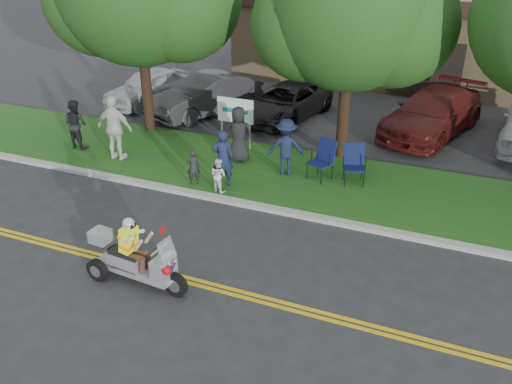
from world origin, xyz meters
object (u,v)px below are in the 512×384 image
at_px(lawn_chair_a, 323,157).
at_px(parked_car_left, 206,95).
at_px(parked_car_right, 433,113).
at_px(spectator_adult_left, 223,158).
at_px(lawn_chair_b, 354,161).
at_px(parked_car_far_left, 149,86).
at_px(trike_scooter, 134,260).
at_px(parked_car_mid, 285,102).
at_px(spectator_adult_right, 115,128).
at_px(spectator_adult_mid, 76,124).

height_order(lawn_chair_a, parked_car_left, parked_car_left).
bearing_deg(parked_car_right, spectator_adult_left, -108.19).
bearing_deg(lawn_chair_a, spectator_adult_left, -123.69).
xyz_separation_m(lawn_chair_a, lawn_chair_b, (0.87, 0.08, -0.02)).
bearing_deg(lawn_chair_b, parked_car_far_left, 135.86).
distance_m(lawn_chair_a, lawn_chair_b, 0.88).
xyz_separation_m(lawn_chair_a, parked_car_right, (2.42, 5.32, 0.01)).
xyz_separation_m(trike_scooter, parked_car_right, (4.60, 11.62, 0.23)).
xyz_separation_m(trike_scooter, parked_car_mid, (-0.76, 11.22, 0.10)).
xyz_separation_m(parked_car_far_left, parked_car_left, (2.86, -0.40, 0.06)).
bearing_deg(trike_scooter, parked_car_left, 114.52).
distance_m(lawn_chair_b, spectator_adult_left, 3.71).
bearing_deg(parked_car_far_left, parked_car_mid, 16.01).
relative_size(spectator_adult_left, parked_car_far_left, 0.40).
xyz_separation_m(spectator_adult_right, parked_car_far_left, (-2.47, 5.67, -0.41)).
distance_m(lawn_chair_b, spectator_adult_right, 7.32).
bearing_deg(parked_car_left, spectator_adult_right, -69.44).
distance_m(parked_car_far_left, parked_car_mid, 5.87).
bearing_deg(trike_scooter, lawn_chair_a, 75.60).
height_order(trike_scooter, parked_car_mid, trike_scooter).
bearing_deg(parked_car_far_left, spectator_adult_left, -31.33).
distance_m(lawn_chair_b, parked_car_far_left, 10.67).
relative_size(spectator_adult_left, parked_car_left, 0.35).
relative_size(lawn_chair_b, parked_car_mid, 0.25).
distance_m(lawn_chair_a, spectator_adult_right, 6.45).
height_order(spectator_adult_mid, parked_car_mid, spectator_adult_mid).
distance_m(lawn_chair_a, parked_car_far_left, 9.92).
bearing_deg(parked_car_mid, parked_car_far_left, -166.38).
height_order(lawn_chair_a, spectator_adult_mid, spectator_adult_mid).
xyz_separation_m(trike_scooter, spectator_adult_mid, (-5.93, 5.48, 0.38)).
bearing_deg(parked_car_far_left, lawn_chair_a, -14.82).
distance_m(trike_scooter, lawn_chair_a, 6.67).
relative_size(lawn_chair_a, parked_car_mid, 0.25).
bearing_deg(lawn_chair_a, spectator_adult_mid, -150.65).
relative_size(lawn_chair_b, parked_car_far_left, 0.27).
distance_m(lawn_chair_b, spectator_adult_mid, 9.04).
bearing_deg(spectator_adult_left, parked_car_mid, -110.73).
bearing_deg(parked_car_left, parked_car_mid, 38.85).
relative_size(trike_scooter, lawn_chair_a, 2.00).
bearing_deg(parked_car_mid, trike_scooter, -75.92).
bearing_deg(parked_car_left, lawn_chair_a, -10.20).
distance_m(lawn_chair_a, spectator_adult_left, 2.90).
distance_m(spectator_adult_mid, parked_car_left, 5.44).
bearing_deg(parked_car_left, spectator_adult_mid, -88.70).
bearing_deg(spectator_adult_left, lawn_chair_a, -172.52).
xyz_separation_m(spectator_adult_mid, parked_car_left, (2.17, 4.98, -0.14)).
height_order(spectator_adult_right, parked_car_mid, spectator_adult_right).
height_order(lawn_chair_a, parked_car_right, parked_car_right).
bearing_deg(lawn_chair_a, parked_car_left, 168.59).
xyz_separation_m(parked_car_left, parked_car_right, (8.37, 1.15, 0.00)).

